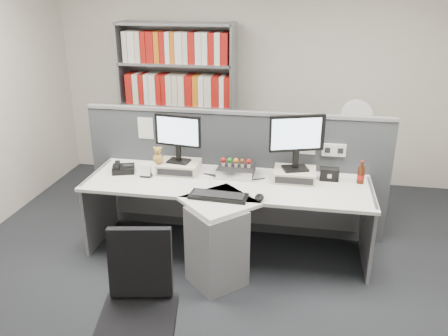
% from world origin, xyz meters
% --- Properties ---
extents(ground, '(5.50, 5.50, 0.00)m').
position_xyz_m(ground, '(0.00, 0.00, 0.00)').
color(ground, '#272A2F').
rests_on(ground, ground).
extents(room_shell, '(5.04, 5.54, 2.72)m').
position_xyz_m(room_shell, '(0.00, 0.00, 1.79)').
color(room_shell, beige).
rests_on(room_shell, ground).
extents(partition, '(3.00, 0.08, 1.27)m').
position_xyz_m(partition, '(0.00, 1.25, 0.65)').
color(partition, '#3F4248').
rests_on(partition, ground).
extents(desk, '(2.60, 1.20, 0.72)m').
position_xyz_m(desk, '(0.00, 0.60, 0.46)').
color(desk, white).
rests_on(desk, ground).
extents(monitor_riser_left, '(0.38, 0.31, 0.10)m').
position_xyz_m(monitor_riser_left, '(-0.50, 0.98, 0.77)').
color(monitor_riser_left, beige).
rests_on(monitor_riser_left, desk).
extents(monitor_riser_right, '(0.38, 0.31, 0.10)m').
position_xyz_m(monitor_riser_right, '(0.60, 0.98, 0.77)').
color(monitor_riser_right, beige).
rests_on(monitor_riser_right, desk).
extents(monitor_left, '(0.45, 0.17, 0.46)m').
position_xyz_m(monitor_left, '(-0.50, 0.98, 1.10)').
color(monitor_left, black).
rests_on(monitor_left, monitor_riser_left).
extents(monitor_right, '(0.49, 0.22, 0.51)m').
position_xyz_m(monitor_right, '(0.60, 0.98, 1.13)').
color(monitor_right, black).
rests_on(monitor_right, monitor_riser_right).
extents(desktop_pc, '(0.34, 0.30, 0.09)m').
position_xyz_m(desktop_pc, '(0.05, 1.00, 0.76)').
color(desktop_pc, black).
rests_on(desktop_pc, desk).
extents(figurines, '(0.29, 0.05, 0.09)m').
position_xyz_m(figurines, '(0.05, 0.98, 0.86)').
color(figurines, beige).
rests_on(figurines, desktop_pc).
extents(keyboard, '(0.50, 0.21, 0.03)m').
position_xyz_m(keyboard, '(-0.01, 0.47, 0.74)').
color(keyboard, black).
rests_on(keyboard, desk).
extents(mouse, '(0.08, 0.12, 0.05)m').
position_xyz_m(mouse, '(0.33, 0.48, 0.74)').
color(mouse, black).
rests_on(mouse, desk).
extents(desk_phone, '(0.26, 0.24, 0.09)m').
position_xyz_m(desk_phone, '(-1.03, 0.88, 0.75)').
color(desk_phone, black).
rests_on(desk_phone, desk).
extents(desk_calendar, '(0.10, 0.08, 0.12)m').
position_xyz_m(desk_calendar, '(-0.77, 0.80, 0.77)').
color(desk_calendar, black).
rests_on(desk_calendar, desk).
extents(plush_toy, '(0.10, 0.10, 0.17)m').
position_xyz_m(plush_toy, '(-0.68, 0.91, 0.89)').
color(plush_toy, '#AC8139').
rests_on(plush_toy, monitor_riser_left).
extents(speaker, '(0.17, 0.09, 0.11)m').
position_xyz_m(speaker, '(0.92, 1.03, 0.78)').
color(speaker, black).
rests_on(speaker, desk).
extents(cola_bottle, '(0.07, 0.07, 0.21)m').
position_xyz_m(cola_bottle, '(1.19, 1.00, 0.80)').
color(cola_bottle, '#3F190A').
rests_on(cola_bottle, desk).
extents(shelving_unit, '(1.41, 0.40, 2.00)m').
position_xyz_m(shelving_unit, '(-0.90, 2.44, 0.98)').
color(shelving_unit, gray).
rests_on(shelving_unit, ground).
extents(filing_cabinet, '(0.45, 0.61, 0.70)m').
position_xyz_m(filing_cabinet, '(1.20, 1.99, 0.35)').
color(filing_cabinet, gray).
rests_on(filing_cabinet, ground).
extents(desk_fan, '(0.34, 0.20, 0.57)m').
position_xyz_m(desk_fan, '(1.20, 1.99, 1.05)').
color(desk_fan, white).
rests_on(desk_fan, filing_cabinet).
extents(office_chair, '(0.64, 0.64, 0.97)m').
position_xyz_m(office_chair, '(-0.28, -0.77, 0.52)').
color(office_chair, silver).
rests_on(office_chair, ground).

